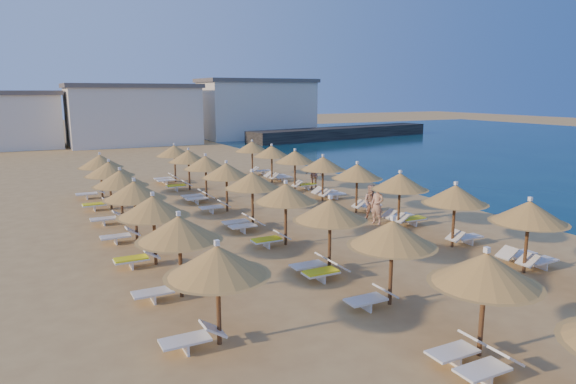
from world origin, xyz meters
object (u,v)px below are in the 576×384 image
parasol_row_west (268,187)px  beachgoer_c (314,175)px  beachgoer_b (372,203)px  jetty (343,133)px  parasol_row_east (377,177)px  beachgoer_a (377,205)px

parasol_row_west → beachgoer_c: size_ratio=18.23×
beachgoer_b → jetty: bearing=113.3°
parasol_row_east → parasol_row_west: same height
beachgoer_a → parasol_row_east: bearing=123.4°
beachgoer_a → beachgoer_c: bearing=146.6°
jetty → beachgoer_a: bearing=-131.3°
parasol_row_west → beachgoer_a: parasol_row_west is taller
beachgoer_c → beachgoer_b: 8.85m
parasol_row_west → beachgoer_b: size_ratio=18.67×
parasol_row_west → beachgoer_c: bearing=49.4°
beachgoer_c → beachgoer_b: size_ratio=1.02×
jetty → parasol_row_east: size_ratio=0.88×
beachgoer_c → beachgoer_b: bearing=-67.4°
beachgoer_b → beachgoer_c: bearing=134.0°
jetty → beachgoer_a: (-24.75, -40.54, 0.19)m
parasol_row_east → jetty: bearing=58.7°
jetty → parasol_row_west: bearing=-137.1°
parasol_row_east → beachgoer_a: size_ratio=18.11×
parasol_row_east → parasol_row_west: (-6.03, 0.00, 0.00)m
jetty → beachgoer_c: bearing=-136.1°
beachgoer_c → beachgoer_b: (-1.69, -8.68, -0.02)m
parasol_row_west → beachgoer_b: parasol_row_west is taller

